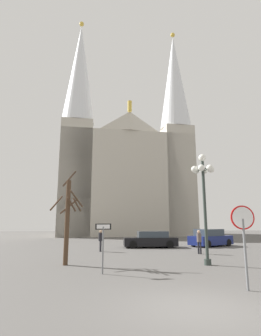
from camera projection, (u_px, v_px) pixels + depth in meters
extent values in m
plane|color=#514F4C|center=(198.00, 309.00, 6.84)|extent=(120.00, 120.00, 0.00)
cube|color=#BCB5A5|center=(124.00, 187.00, 47.37)|extent=(22.11, 14.91, 16.25)
pyramid|color=#BCB5A5|center=(130.00, 122.00, 43.69)|extent=(7.57, 2.46, 3.50)
cylinder|color=gold|center=(130.00, 106.00, 44.20)|extent=(0.70, 0.70, 1.80)
cube|color=#BCB5A5|center=(76.00, 178.00, 41.87)|extent=(5.07, 5.07, 17.73)
cone|color=silver|center=(80.00, 73.00, 45.33)|extent=(5.26, 5.26, 17.82)
sphere|color=gold|center=(82.00, 24.00, 47.15)|extent=(0.80, 0.80, 0.80)
cube|color=#BCB5A5|center=(178.00, 180.00, 44.63)|extent=(5.07, 5.07, 17.73)
cone|color=silver|center=(174.00, 81.00, 48.09)|extent=(5.26, 5.26, 17.82)
sphere|color=gold|center=(173.00, 35.00, 49.91)|extent=(0.80, 0.80, 0.80)
cylinder|color=slate|center=(245.00, 254.00, 8.89)|extent=(0.08, 0.08, 2.27)
cylinder|color=red|center=(242.00, 217.00, 9.12)|extent=(0.80, 0.11, 0.80)
cylinder|color=white|center=(243.00, 217.00, 9.09)|extent=(0.70, 0.07, 0.71)
cylinder|color=slate|center=(103.00, 250.00, 11.62)|extent=(0.07, 0.07, 1.96)
cube|color=black|center=(103.00, 227.00, 11.81)|extent=(0.69, 0.13, 0.25)
cube|color=white|center=(103.00, 227.00, 11.79)|extent=(0.58, 0.09, 0.18)
cylinder|color=#2D3833|center=(205.00, 211.00, 14.32)|extent=(0.16, 0.16, 5.42)
cylinder|color=#2D3833|center=(208.00, 262.00, 13.82)|extent=(0.36, 0.36, 0.30)
sphere|color=white|center=(202.00, 158.00, 14.89)|extent=(0.40, 0.40, 0.40)
sphere|color=white|center=(211.00, 169.00, 14.81)|extent=(0.36, 0.36, 0.36)
cylinder|color=#2D3833|center=(207.00, 169.00, 14.79)|extent=(0.05, 0.46, 0.05)
sphere|color=white|center=(204.00, 171.00, 15.18)|extent=(0.36, 0.36, 0.36)
cylinder|color=#2D3833|center=(203.00, 170.00, 14.97)|extent=(0.43, 0.28, 0.05)
sphere|color=white|center=(196.00, 171.00, 15.13)|extent=(0.36, 0.36, 0.36)
cylinder|color=#2D3833|center=(199.00, 170.00, 14.95)|extent=(0.43, 0.28, 0.05)
sphere|color=white|center=(195.00, 169.00, 14.71)|extent=(0.36, 0.36, 0.36)
cylinder|color=#2D3833|center=(199.00, 169.00, 14.74)|extent=(0.05, 0.46, 0.05)
sphere|color=white|center=(201.00, 168.00, 14.35)|extent=(0.36, 0.36, 0.36)
cylinder|color=#2D3833|center=(202.00, 169.00, 14.55)|extent=(0.43, 0.28, 0.05)
sphere|color=white|center=(210.00, 168.00, 14.40)|extent=(0.36, 0.36, 0.36)
cylinder|color=#2D3833|center=(206.00, 169.00, 14.58)|extent=(0.43, 0.28, 0.05)
cylinder|color=#473323|center=(67.00, 221.00, 14.22)|extent=(0.24, 0.24, 4.37)
cylinder|color=#473323|center=(57.00, 203.00, 14.53)|extent=(0.47, 1.32, 0.87)
cylinder|color=#473323|center=(77.00, 199.00, 14.22)|extent=(0.66, 1.02, 0.84)
cylinder|color=#473323|center=(72.00, 204.00, 14.23)|extent=(0.49, 0.54, 0.76)
cylinder|color=#473323|center=(77.00, 205.00, 14.30)|extent=(0.39, 1.06, 0.66)
cylinder|color=#473323|center=(69.00, 179.00, 14.99)|extent=(0.73, 0.13, 0.91)
cylinder|color=#473323|center=(69.00, 206.00, 14.82)|extent=(0.97, 0.10, 0.85)
cube|color=navy|center=(211.00, 240.00, 24.56)|extent=(4.47, 3.53, 0.78)
cube|color=#333D47|center=(209.00, 232.00, 24.58)|extent=(2.79, 2.52, 0.59)
cylinder|color=black|center=(214.00, 241.00, 25.95)|extent=(0.67, 0.49, 0.64)
cylinder|color=black|center=(228.00, 243.00, 24.62)|extent=(0.67, 0.49, 0.64)
cylinder|color=black|center=(193.00, 243.00, 24.42)|extent=(0.67, 0.49, 0.64)
cylinder|color=black|center=(208.00, 244.00, 23.09)|extent=(0.67, 0.49, 0.64)
cube|color=black|center=(150.00, 241.00, 23.40)|extent=(4.59, 1.92, 0.70)
cube|color=#333D47|center=(153.00, 234.00, 23.53)|extent=(2.59, 1.69, 0.52)
cylinder|color=black|center=(133.00, 245.00, 22.44)|extent=(0.65, 0.24, 0.64)
cylinder|color=black|center=(131.00, 243.00, 24.03)|extent=(0.65, 0.24, 0.64)
cylinder|color=black|center=(170.00, 244.00, 22.69)|extent=(0.65, 0.24, 0.64)
cylinder|color=black|center=(166.00, 243.00, 24.28)|extent=(0.65, 0.24, 0.64)
cylinder|color=black|center=(100.00, 246.00, 20.19)|extent=(0.12, 0.12, 0.77)
cylinder|color=black|center=(101.00, 246.00, 20.04)|extent=(0.12, 0.12, 0.77)
cylinder|color=black|center=(101.00, 237.00, 20.25)|extent=(0.32, 0.32, 0.58)
sphere|color=tan|center=(101.00, 231.00, 20.32)|extent=(0.21, 0.21, 0.21)
cylinder|color=black|center=(198.00, 248.00, 18.71)|extent=(0.12, 0.12, 0.79)
cylinder|color=black|center=(201.00, 248.00, 18.61)|extent=(0.12, 0.12, 0.79)
cylinder|color=#594C47|center=(199.00, 238.00, 18.80)|extent=(0.32, 0.32, 0.59)
sphere|color=tan|center=(199.00, 232.00, 18.88)|extent=(0.21, 0.21, 0.21)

